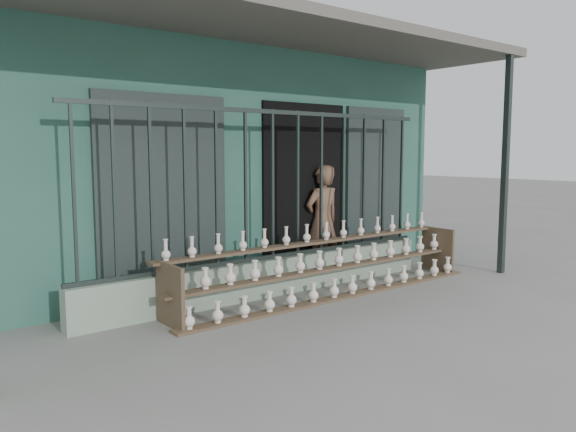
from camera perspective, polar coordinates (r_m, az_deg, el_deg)
ground at (r=6.02m, az=6.01°, el=-10.36°), size 60.00×60.00×0.00m
workshop_building at (r=9.27m, az=-12.51°, el=5.61°), size 7.40×6.60×3.21m
parapet_wall at (r=6.92m, az=-1.55°, el=-6.16°), size 5.00×0.20×0.45m
security_fence at (r=6.77m, az=-1.58°, el=3.16°), size 5.00×0.04×1.80m
shelf_rack at (r=6.94m, az=4.32°, el=-4.97°), size 4.50×0.68×0.85m
elderly_woman at (r=7.84m, az=3.51°, el=-0.53°), size 0.58×0.39×1.57m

